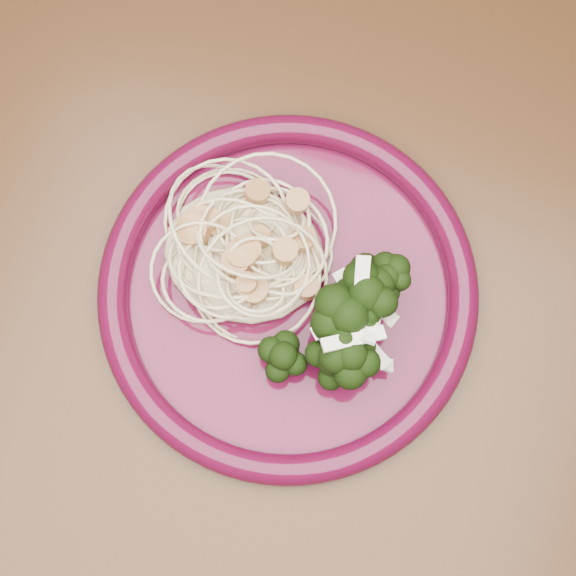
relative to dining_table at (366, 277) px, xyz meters
The scene contains 6 objects.
dining_table is the anchor object (origin of this frame).
dinner_plate 0.14m from the dining_table, 131.93° to the right, with size 0.38×0.38×0.02m.
spaghetti_pile 0.16m from the dining_table, 155.57° to the right, with size 0.13×0.11×0.03m, color beige.
scallop_cluster 0.19m from the dining_table, 155.57° to the right, with size 0.12×0.12×0.04m, color #B7824C, non-canonical shape.
broccoli_pile 0.16m from the dining_table, 92.55° to the right, with size 0.09×0.15×0.05m, color black.
onion_garnish 0.18m from the dining_table, 92.55° to the right, with size 0.07×0.10×0.05m, color white, non-canonical shape.
Camera 1 is at (-0.01, -0.20, 1.36)m, focal length 50.00 mm.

